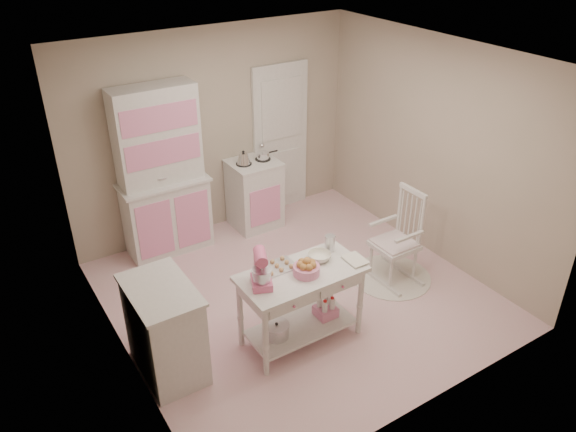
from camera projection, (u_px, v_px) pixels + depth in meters
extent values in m
plane|color=pink|center=(297.00, 294.00, 6.25)|extent=(3.80, 3.80, 0.00)
cube|color=white|center=(300.00, 59.00, 4.98)|extent=(3.80, 3.80, 0.04)
cube|color=#B8A996|center=(215.00, 132.00, 7.01)|extent=(3.80, 0.04, 2.60)
cube|color=#B8A996|center=(437.00, 285.00, 4.22)|extent=(3.80, 0.04, 2.60)
cube|color=#B8A996|center=(110.00, 244.00, 4.72)|extent=(0.04, 3.80, 2.60)
cube|color=#B8A996|center=(435.00, 150.00, 6.51)|extent=(0.04, 3.80, 2.60)
cube|color=silver|center=(280.00, 139.00, 7.57)|extent=(0.82, 0.05, 2.04)
cube|color=silver|center=(162.00, 173.00, 6.58)|extent=(1.06, 0.50, 2.08)
cube|color=silver|center=(254.00, 194.00, 7.39)|extent=(0.62, 0.57, 0.92)
cube|color=silver|center=(165.00, 330.00, 5.04)|extent=(0.54, 0.84, 0.92)
cylinder|color=white|center=(391.00, 277.00, 6.53)|extent=(0.92, 0.92, 0.01)
cube|color=silver|center=(395.00, 237.00, 6.26)|extent=(0.48, 0.72, 1.10)
cube|color=silver|center=(301.00, 306.00, 5.43)|extent=(1.20, 0.60, 0.80)
cube|color=pink|center=(261.00, 270.00, 4.97)|extent=(0.29, 0.34, 0.34)
cube|color=silver|center=(278.00, 267.00, 5.29)|extent=(0.34, 0.24, 0.02)
cylinder|color=pink|center=(306.00, 270.00, 5.18)|extent=(0.25, 0.25, 0.09)
imported|color=white|center=(319.00, 257.00, 5.40)|extent=(0.22, 0.22, 0.07)
cylinder|color=silver|center=(330.00, 243.00, 5.52)|extent=(0.10, 0.10, 0.17)
imported|color=white|center=(348.00, 263.00, 5.35)|extent=(0.19, 0.25, 0.02)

